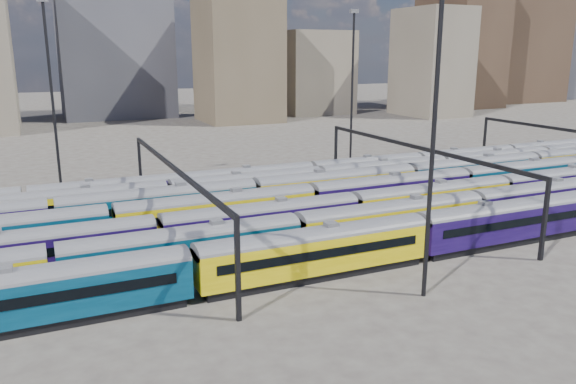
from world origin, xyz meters
name	(u,v)px	position (x,y,z in m)	size (l,w,h in m)	color
ground	(343,217)	(0.00, 0.00, 0.00)	(500.00, 500.00, 0.00)	#3E3835
rake_0	(316,247)	(-11.23, -15.00, 2.80)	(108.15, 3.17, 5.34)	black
rake_1	(392,217)	(0.01, -10.00, 2.76)	(106.38, 3.12, 5.25)	black
rake_2	(353,207)	(-1.58, -5.00, 2.73)	(126.51, 3.08, 5.20)	black
rake_3	(311,198)	(-4.26, 0.00, 2.85)	(131.81, 3.21, 5.42)	black
rake_4	(409,176)	(12.98, 5.00, 2.88)	(133.19, 3.25, 5.48)	black
rake_5	(383,171)	(12.25, 10.00, 2.64)	(101.81, 2.98, 5.02)	black
rake_6	(250,177)	(-6.09, 15.00, 2.41)	(130.77, 2.73, 4.59)	black
gantry_1	(173,176)	(-20.00, 0.00, 6.79)	(0.35, 40.35, 8.03)	black
gantry_2	(415,155)	(10.00, 0.00, 6.79)	(0.35, 40.35, 8.03)	black
mast_1	(52,94)	(-30.00, 22.00, 13.97)	(1.40, 0.50, 25.60)	black
mast_2	(434,122)	(-5.00, -22.00, 13.97)	(1.40, 0.50, 25.60)	black
mast_3	(352,85)	(15.00, 24.00, 13.97)	(1.40, 0.50, 25.60)	black
skyline	(456,47)	(104.75, 105.73, 20.83)	(399.22, 60.48, 50.03)	#665B4C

